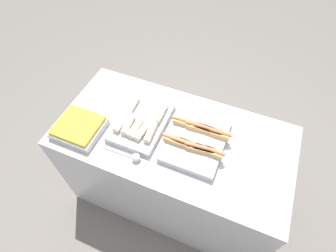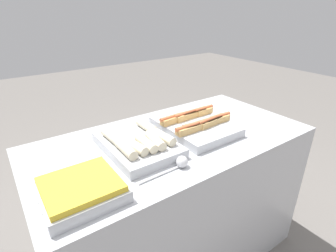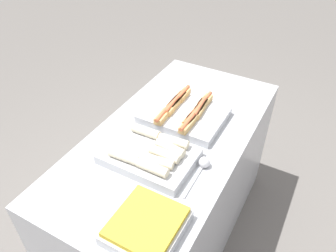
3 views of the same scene
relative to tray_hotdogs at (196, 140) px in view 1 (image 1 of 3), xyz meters
name	(u,v)px [view 1 (image 1 of 3)]	position (x,y,z in m)	size (l,w,h in m)	color
ground_plane	(172,190)	(-0.16, 0.00, -0.93)	(12.00, 12.00, 0.00)	slate
counter	(172,168)	(-0.16, 0.00, -0.49)	(1.55, 0.78, 0.90)	#B7BABF
tray_hotdogs	(196,140)	(0.00, 0.00, 0.00)	(0.39, 0.45, 0.10)	#B7BABF
tray_wraps	(141,122)	(-0.38, -0.01, 0.00)	(0.31, 0.44, 0.10)	#B7BABF
tray_side_front	(79,128)	(-0.73, -0.20, 0.00)	(0.29, 0.27, 0.07)	#B7BABF
serving_spoon_near	(134,157)	(-0.31, -0.25, -0.01)	(0.25, 0.06, 0.06)	silver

